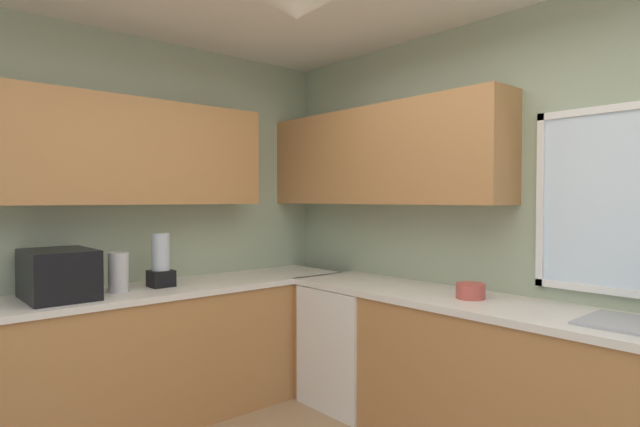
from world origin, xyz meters
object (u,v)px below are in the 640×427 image
Objects in this scene: microwave at (58,274)px; blender_appliance at (161,263)px; dishwasher at (354,344)px; kettle at (119,272)px; bowl at (471,291)px.

blender_appliance is (0.00, 0.63, 0.02)m from microwave.
dishwasher is 3.39× the size of kettle.
bowl is at bearing 37.03° from blender_appliance.
dishwasher is 1.49m from blender_appliance.
bowl is at bearing 1.83° from dishwasher.
bowl is (1.60, 1.83, -0.10)m from microwave.
dishwasher is at bearing -178.17° from bowl.
kettle is (-0.64, -1.46, 0.60)m from dishwasher.
dishwasher is at bearing 60.68° from blender_appliance.
bowl is 2.00m from blender_appliance.
kettle is 0.29m from blender_appliance.
blender_appliance reaches higher than kettle.
blender_appliance is (-0.66, -1.17, 0.63)m from dishwasher.
kettle reaches higher than bowl.
kettle is 2.17m from bowl.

